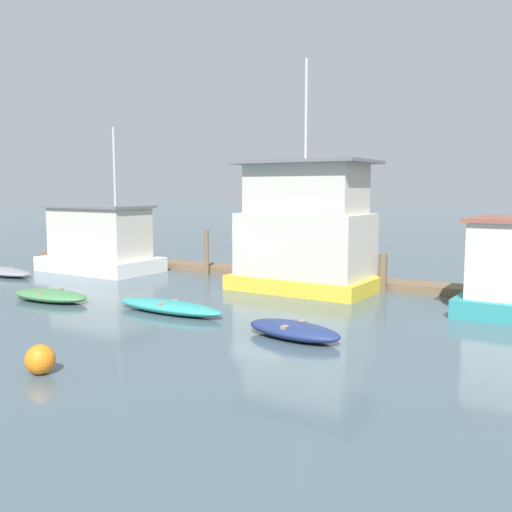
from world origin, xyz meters
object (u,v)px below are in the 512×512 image
Objects in this scene: dinghy_green at (50,295)px; dinghy_navy at (294,330)px; dinghy_teal at (169,307)px; dinghy_grey at (2,271)px; mooring_post_far_left at (254,258)px; mooring_post_near_left at (207,252)px; buoy_orange at (40,359)px; houseboat_yellow at (305,232)px; houseboat_white at (99,241)px; mooring_post_near_right at (383,273)px.

dinghy_navy reaches higher than dinghy_green.
dinghy_navy reaches higher than dinghy_teal.
dinghy_green is at bearing -171.03° from dinghy_teal.
dinghy_grey is 2.24× the size of mooring_post_far_left.
dinghy_navy is at bearing -8.95° from dinghy_grey.
mooring_post_near_left is at bearing 118.91° from dinghy_teal.
buoy_orange is (3.15, -13.54, -0.60)m from mooring_post_far_left.
dinghy_navy is (3.20, -6.81, -2.06)m from houseboat_yellow.
mooring_post_near_left is at bearing 138.32° from dinghy_navy.
buoy_orange is at bearing -46.99° from houseboat_white.
mooring_post_far_left reaches higher than dinghy_navy.
mooring_post_near_left reaches higher than dinghy_grey.
dinghy_grey is at bearing -152.88° from mooring_post_far_left.
houseboat_yellow reaches higher than dinghy_green.
dinghy_navy is 2.04× the size of mooring_post_near_right.
dinghy_teal is at bearing 105.57° from buoy_orange.
dinghy_navy reaches higher than dinghy_grey.
mooring_post_far_left is (-3.15, 1.20, -1.36)m from houseboat_yellow.
mooring_post_far_left is at bearing 103.09° from buoy_orange.
houseboat_white reaches higher than mooring_post_near_left.
mooring_post_far_left is 2.86× the size of buoy_orange.
houseboat_yellow is 4.29× the size of mooring_post_near_left.
houseboat_yellow is 6.75m from dinghy_teal.
dinghy_teal is at bearing 172.79° from dinghy_navy.
mooring_post_near_left is (-5.79, 1.20, -1.24)m from houseboat_yellow.
dinghy_navy is at bearing -51.59° from mooring_post_far_left.
houseboat_yellow is at bearing 46.61° from dinghy_green.
mooring_post_near_left is (0.78, 8.15, 0.84)m from dinghy_green.
dinghy_navy is 10.24m from mooring_post_far_left.
buoy_orange is at bearing -66.83° from mooring_post_near_left.
houseboat_white is 1.64× the size of dinghy_teal.
houseboat_yellow is 7.80m from dinghy_navy.
dinghy_teal is at bearing -61.09° from mooring_post_near_left.
mooring_post_far_left is at bearing 128.41° from dinghy_navy.
mooring_post_far_left reaches higher than dinghy_teal.
dinghy_grey is 11.78m from mooring_post_far_left.
mooring_post_far_left is (10.46, 5.36, 0.75)m from dinghy_grey.
mooring_post_far_left is (-6.35, 8.00, 0.70)m from dinghy_navy.
buoy_orange is (13.61, -8.18, 0.15)m from dinghy_grey.
dinghy_green is at bearing -55.71° from houseboat_white.
dinghy_navy is at bearing 0.86° from dinghy_green.
dinghy_grey is at bearing 149.00° from buoy_orange.
mooring_post_far_left reaches higher than dinghy_grey.
buoy_orange is at bearing -74.43° from dinghy_teal.
houseboat_yellow is 3.40m from mooring_post_near_right.
dinghy_navy is at bearing -23.35° from houseboat_white.
houseboat_white is at bearing -171.76° from mooring_post_near_right.
dinghy_green is 8.23m from mooring_post_near_left.
houseboat_yellow reaches higher than mooring_post_far_left.
mooring_post_near_right is 0.71× the size of mooring_post_near_left.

